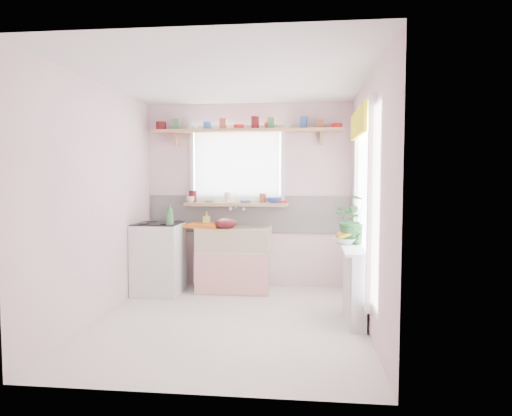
# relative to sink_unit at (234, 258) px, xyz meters

# --- Properties ---
(room) EXTENTS (3.20, 3.20, 3.20)m
(room) POSITION_rel_sink_unit_xyz_m (0.81, -0.43, 0.94)
(room) COLOR white
(room) RESTS_ON ground
(sink_unit) EXTENTS (0.95, 0.65, 1.11)m
(sink_unit) POSITION_rel_sink_unit_xyz_m (0.00, 0.00, 0.00)
(sink_unit) COLOR white
(sink_unit) RESTS_ON ground
(cooker) EXTENTS (0.58, 0.58, 0.93)m
(cooker) POSITION_rel_sink_unit_xyz_m (-0.95, -0.24, 0.03)
(cooker) COLOR white
(cooker) RESTS_ON ground
(radiator_ledge) EXTENTS (0.22, 0.95, 0.78)m
(radiator_ledge) POSITION_rel_sink_unit_xyz_m (1.45, -1.09, -0.03)
(radiator_ledge) COLOR white
(radiator_ledge) RESTS_ON ground
(windowsill) EXTENTS (1.40, 0.22, 0.04)m
(windowsill) POSITION_rel_sink_unit_xyz_m (-0.00, 0.19, 0.71)
(windowsill) COLOR tan
(windowsill) RESTS_ON room
(pine_shelf) EXTENTS (2.52, 0.24, 0.04)m
(pine_shelf) POSITION_rel_sink_unit_xyz_m (0.15, 0.18, 1.69)
(pine_shelf) COLOR tan
(pine_shelf) RESTS_ON room
(shelf_crockery) EXTENTS (2.47, 0.11, 0.12)m
(shelf_crockery) POSITION_rel_sink_unit_xyz_m (0.11, 0.18, 1.76)
(shelf_crockery) COLOR #590F14
(shelf_crockery) RESTS_ON pine_shelf
(sill_crockery) EXTENTS (1.35, 0.11, 0.12)m
(sill_crockery) POSITION_rel_sink_unit_xyz_m (-0.05, 0.19, 0.78)
(sill_crockery) COLOR #590F14
(sill_crockery) RESTS_ON windowsill
(dish_tray) EXTENTS (0.51, 0.43, 0.04)m
(dish_tray) POSITION_rel_sink_unit_xyz_m (-0.38, -0.08, 0.44)
(dish_tray) COLOR orange
(dish_tray) RESTS_ON sink_unit
(colander) EXTENTS (0.38, 0.38, 0.13)m
(colander) POSITION_rel_sink_unit_xyz_m (-0.08, -0.19, 0.48)
(colander) COLOR #5A0F17
(colander) RESTS_ON sink_unit
(jade_plant) EXTENTS (0.51, 0.45, 0.54)m
(jade_plant) POSITION_rel_sink_unit_xyz_m (1.48, -0.81, 0.61)
(jade_plant) COLOR #28652D
(jade_plant) RESTS_ON radiator_ledge
(fruit_bowl) EXTENTS (0.36, 0.36, 0.07)m
(fruit_bowl) POSITION_rel_sink_unit_xyz_m (1.36, -0.87, 0.38)
(fruit_bowl) COLOR silver
(fruit_bowl) RESTS_ON radiator_ledge
(herb_pot) EXTENTS (0.12, 0.08, 0.23)m
(herb_pot) POSITION_rel_sink_unit_xyz_m (1.48, -0.95, 0.46)
(herb_pot) COLOR #2C6E2F
(herb_pot) RESTS_ON radiator_ledge
(soap_bottle_sink) EXTENTS (0.09, 0.09, 0.19)m
(soap_bottle_sink) POSITION_rel_sink_unit_xyz_m (-0.38, 0.03, 0.52)
(soap_bottle_sink) COLOR #E0E666
(soap_bottle_sink) RESTS_ON sink_unit
(sill_cup) EXTENTS (0.14, 0.14, 0.08)m
(sill_cup) POSITION_rel_sink_unit_xyz_m (-0.62, 0.13, 0.77)
(sill_cup) COLOR beige
(sill_cup) RESTS_ON windowsill
(sill_bowl) EXTENTS (0.25, 0.25, 0.07)m
(sill_bowl) POSITION_rel_sink_unit_xyz_m (0.52, 0.13, 0.76)
(sill_bowl) COLOR #2E3E95
(sill_bowl) RESTS_ON windowsill
(shelf_vase) EXTENTS (0.18, 0.18, 0.16)m
(shelf_vase) POSITION_rel_sink_unit_xyz_m (0.45, 0.24, 1.79)
(shelf_vase) COLOR #AE4835
(shelf_vase) RESTS_ON pine_shelf
(cooker_bottle) EXTENTS (0.13, 0.13, 0.26)m
(cooker_bottle) POSITION_rel_sink_unit_xyz_m (-0.73, -0.46, 0.61)
(cooker_bottle) COLOR #3D7A45
(cooker_bottle) RESTS_ON cooker
(fruit) EXTENTS (0.20, 0.14, 0.10)m
(fruit) POSITION_rel_sink_unit_xyz_m (1.37, -0.87, 0.44)
(fruit) COLOR orange
(fruit) RESTS_ON fruit_bowl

